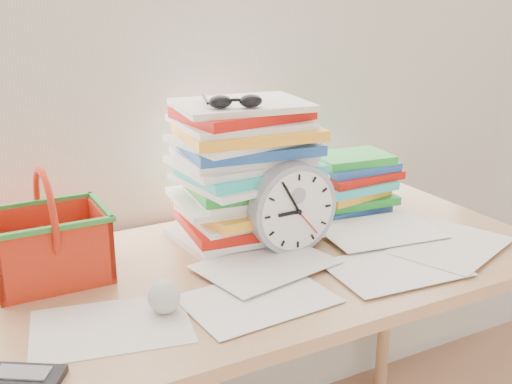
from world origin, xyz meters
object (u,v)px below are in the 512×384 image
clock (293,208)px  basket (47,226)px  desk (264,289)px  calculator (23,377)px  paper_stack (246,171)px  book_stack (350,182)px

clock → basket: 0.56m
desk → calculator: (-0.58, -0.23, 0.08)m
paper_stack → calculator: paper_stack is taller
book_stack → basket: 0.86m
desk → basket: basket is taller
basket → calculator: basket is taller
desk → calculator: size_ratio=10.57×
basket → book_stack: bearing=4.9°
basket → clock: bearing=-12.0°
desk → clock: size_ratio=6.30×
paper_stack → basket: bearing=-177.6°
book_stack → desk: bearing=-152.7°
basket → calculator: 0.41m
paper_stack → calculator: bearing=-148.0°
paper_stack → basket: (-0.50, -0.02, -0.05)m
clock → calculator: bearing=-160.1°
clock → calculator: 0.72m
clock → basket: size_ratio=0.89×
book_stack → basket: basket is taller
paper_stack → calculator: size_ratio=2.63×
basket → calculator: size_ratio=1.89×
basket → calculator: (-0.13, -0.37, -0.12)m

